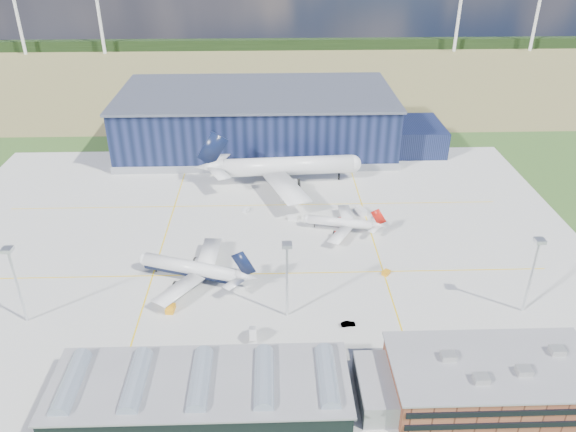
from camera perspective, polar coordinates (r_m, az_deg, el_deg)
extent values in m
plane|color=#35531F|center=(179.67, -3.59, -4.10)|extent=(600.00, 600.00, 0.00)
cube|color=#ADADA8|center=(188.13, -3.52, -2.44)|extent=(220.00, 160.00, 0.06)
cube|color=yellow|center=(171.31, -3.67, -5.89)|extent=(180.00, 0.40, 0.02)
cube|color=yellow|center=(209.90, -3.37, 1.10)|extent=(180.00, 0.40, 0.02)
cube|color=yellow|center=(191.49, -12.53, -2.52)|extent=(0.40, 120.00, 0.02)
cube|color=yellow|center=(190.98, 8.57, -2.21)|extent=(0.40, 120.00, 0.02)
cube|color=olive|center=(383.54, -2.81, 14.01)|extent=(600.00, 220.00, 0.01)
cube|color=black|center=(460.54, -2.70, 17.02)|extent=(600.00, 8.00, 8.00)
cylinder|color=white|center=(482.77, -25.98, 18.65)|extent=(2.40, 2.40, 70.00)
cylinder|color=white|center=(462.92, -18.78, 19.60)|extent=(2.40, 2.40, 70.00)
cylinder|color=white|center=(467.91, 17.12, 19.92)|extent=(2.40, 2.40, 70.00)
cylinder|color=white|center=(489.66, 24.17, 19.12)|extent=(2.40, 2.40, 70.00)
cube|color=black|center=(260.22, -3.18, 9.68)|extent=(120.00, 60.00, 25.00)
cube|color=gray|center=(263.97, -3.12, 7.44)|extent=(121.00, 61.00, 3.20)
cube|color=#4E5463|center=(256.28, -3.26, 12.43)|extent=(122.00, 62.00, 1.20)
cube|color=black|center=(265.87, 12.70, 7.95)|extent=(24.00, 30.00, 12.00)
cube|color=brown|center=(138.67, 19.98, -15.42)|extent=(45.00, 22.00, 9.00)
cube|color=gray|center=(135.57, 20.31, -13.98)|extent=(46.00, 23.00, 0.50)
cube|color=black|center=(132.66, 21.55, -19.17)|extent=(44.00, 0.40, 1.40)
cube|color=black|center=(130.20, 21.84, -18.12)|extent=(44.00, 0.40, 1.40)
cube|color=black|center=(147.22, 18.41, -12.87)|extent=(44.00, 0.40, 1.40)
cube|color=black|center=(145.00, 18.62, -11.83)|extent=(44.00, 0.40, 1.40)
cube|color=#B2B2AD|center=(133.11, 15.97, -13.53)|extent=(3.20, 2.60, 1.60)
cube|color=#B2B2AD|center=(134.90, 22.85, -14.30)|extent=(3.20, 2.60, 1.60)
cube|color=#B2B2AD|center=(143.04, 25.67, -12.22)|extent=(3.20, 2.60, 1.60)
cube|color=#B2B2AD|center=(129.91, 19.02, -15.37)|extent=(3.20, 2.60, 1.60)
cube|color=black|center=(131.98, -8.81, -17.27)|extent=(65.00, 22.00, 6.00)
cube|color=gray|center=(129.71, -8.92, -16.28)|extent=(66.00, 23.00, 0.50)
cube|color=gray|center=(133.06, 9.35, -16.85)|extent=(10.00, 18.00, 6.00)
cylinder|color=gray|center=(135.98, -21.16, -15.62)|extent=(4.40, 18.00, 4.40)
cylinder|color=gray|center=(132.08, -15.20, -16.00)|extent=(4.40, 18.00, 4.40)
cylinder|color=gray|center=(129.57, -8.92, -16.22)|extent=(4.40, 18.00, 4.40)
cylinder|color=gray|center=(128.55, -2.46, -16.25)|extent=(4.40, 18.00, 4.40)
cylinder|color=gray|center=(129.05, 4.02, -16.09)|extent=(4.40, 18.00, 4.40)
cylinder|color=silver|center=(162.71, -25.75, -6.53)|extent=(0.70, 0.70, 22.00)
cube|color=silver|center=(156.92, -26.63, -3.08)|extent=(2.60, 2.60, 1.00)
cylinder|color=silver|center=(148.58, -0.10, -6.74)|extent=(0.70, 0.70, 22.00)
cube|color=silver|center=(142.22, -0.11, -2.97)|extent=(2.60, 2.60, 1.00)
cylinder|color=silver|center=(163.61, 23.42, -5.77)|extent=(0.70, 0.70, 22.00)
cube|color=silver|center=(157.85, 24.22, -2.31)|extent=(2.60, 2.60, 1.00)
cube|color=orange|center=(159.48, -11.85, -9.22)|extent=(2.52, 3.79, 1.50)
cube|color=orange|center=(173.12, 9.93, -5.70)|extent=(3.07, 3.24, 1.17)
cube|color=silver|center=(146.00, -14.27, -13.47)|extent=(6.08, 3.49, 2.50)
cube|color=silver|center=(205.62, -4.26, 0.61)|extent=(2.77, 3.21, 1.17)
cube|color=silver|center=(204.96, 7.41, 0.52)|extent=(4.10, 5.53, 2.31)
cube|color=silver|center=(199.72, 0.46, -0.17)|extent=(3.43, 2.46, 1.40)
cube|color=silver|center=(146.75, -3.60, -12.09)|extent=(2.05, 4.56, 2.85)
imported|color=#99999E|center=(148.98, 17.79, -13.40)|extent=(3.79, 1.96, 1.23)
imported|color=#99999E|center=(152.24, 6.13, -10.85)|extent=(3.92, 1.66, 1.26)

